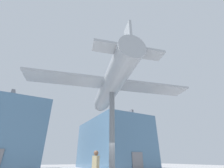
% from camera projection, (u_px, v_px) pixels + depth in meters
% --- Properties ---
extents(glass_pavilion_left, '(8.83, 14.73, 8.66)m').
position_uv_depth(glass_pavilion_left, '(6.00, 138.00, 20.69)').
color(glass_pavilion_left, slate).
rests_on(glass_pavilion_left, ground_plane).
extents(glass_pavilion_right, '(8.83, 14.73, 8.66)m').
position_uv_depth(glass_pavilion_right, '(112.00, 143.00, 27.81)').
color(glass_pavilion_right, slate).
rests_on(glass_pavilion_right, ground_plane).
extents(support_pylon_central, '(0.44, 0.44, 6.66)m').
position_uv_depth(support_pylon_central, '(112.00, 132.00, 11.83)').
color(support_pylon_central, slate).
rests_on(support_pylon_central, ground_plane).
extents(suspended_airplane, '(14.83, 12.06, 3.30)m').
position_uv_depth(suspended_airplane, '(112.00, 85.00, 13.89)').
color(suspended_airplane, '#93999E').
rests_on(suspended_airplane, support_pylon_central).
extents(visitor_person, '(0.33, 0.45, 1.87)m').
position_uv_depth(visitor_person, '(96.00, 165.00, 8.50)').
color(visitor_person, '#232328').
rests_on(visitor_person, ground_plane).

